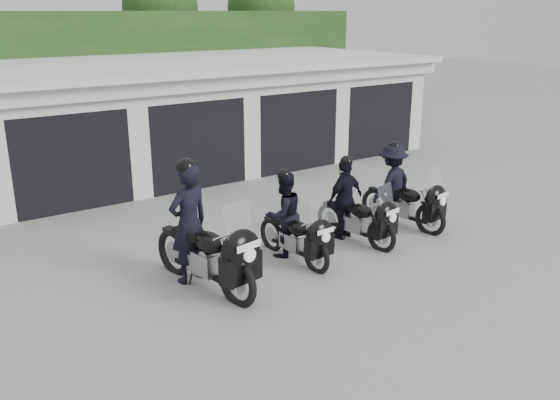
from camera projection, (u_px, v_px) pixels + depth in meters
ground at (340, 258)px, 10.81m from camera, size 80.00×80.00×0.00m
garage_block at (155, 118)px, 16.67m from camera, size 16.40×6.80×2.96m
background_vegetation at (105, 58)px, 20.25m from camera, size 20.00×3.90×5.80m
police_bike_a at (202, 238)px, 9.44m from camera, size 1.01×2.47×2.17m
police_bike_b at (290, 221)px, 10.62m from camera, size 0.79×1.95×1.70m
police_bike_c at (351, 204)px, 11.48m from camera, size 1.00×1.97×1.72m
police_bike_d at (398, 189)px, 12.33m from camera, size 1.16×2.07×1.81m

